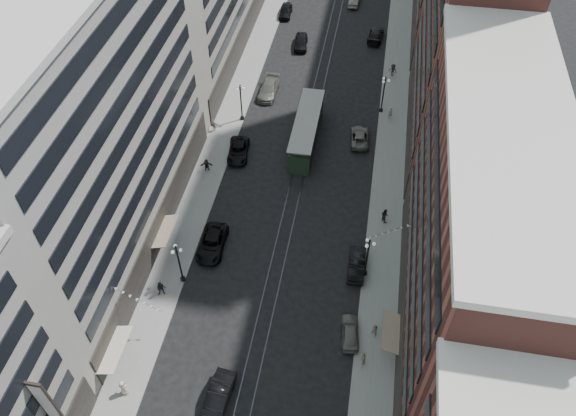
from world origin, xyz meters
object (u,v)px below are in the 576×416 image
Objects in this scene: car_11 at (360,137)px; pedestrian_5 at (207,165)px; pedestrian_7 at (385,215)px; pedestrian_9 at (393,70)px; car_13 at (301,42)px; pedestrian_8 at (390,112)px; lamppost_se_mid at (383,93)px; car_8 at (269,89)px; car_5 at (218,398)px; pedestrian_1 at (123,387)px; lamppost_se_far at (367,256)px; pedestrian_extra_2 at (374,330)px; pedestrian_4 at (363,358)px; car_9 at (286,11)px; car_2 at (212,243)px; car_7 at (238,151)px; streetcar at (306,131)px; lamppost_sw_mid at (241,101)px; car_10 at (357,264)px; pedestrian_2 at (161,289)px; car_12 at (376,35)px; car_4 at (350,332)px; car_14 at (354,0)px; pedestrian_6 at (214,125)px.

pedestrian_5 reaches higher than car_11.
pedestrian_9 is at bearing -40.82° from pedestrian_7.
car_13 is 2.73× the size of pedestrian_8.
lamppost_se_mid is 2.92× the size of pedestrian_9.
pedestrian_5 is (-4.38, -16.98, 0.12)m from car_8.
car_5 is 8.38m from pedestrian_1.
lamppost_se_far is 7.52m from pedestrian_extra_2.
pedestrian_1 reaches higher than pedestrian_4.
pedestrian_9 is (0.47, 46.93, 0.03)m from pedestrian_4.
car_9 is at bearing -18.29° from pedestrian_7.
car_8 is 27.87m from pedestrian_7.
lamppost_se_far is 16.68m from car_2.
car_7 is at bearing 177.53° from pedestrian_extra_2.
lamppost_se_far is at bearing -44.38° from pedestrian_5.
car_7 is at bearing 34.92° from pedestrian_5.
streetcar is 7.18× the size of pedestrian_4.
lamppost_sw_mid is 36.09m from pedestrian_extra_2.
pedestrian_5 is (-11.18, -7.60, -0.70)m from streetcar.
pedestrian_5 is (-3.14, -3.48, 0.23)m from car_7.
car_2 is 1.15× the size of car_11.
lamppost_se_far is at bearing -77.03° from pedestrian_9.
pedestrian_8 is at bearing 87.32° from lamppost_se_far.
car_10 is (15.58, -0.07, 0.01)m from car_2.
car_5 is 44.56m from pedestrian_8.
car_8 is 1.21× the size of car_9.
car_7 is (2.67, 21.97, -0.35)m from pedestrian_2.
pedestrian_4 is at bearing -75.48° from car_9.
car_9 is at bearing -87.58° from pedestrian_1.
car_8 is 32.50m from car_10.
lamppost_se_mid reaches higher than car_12.
pedestrian_8 is (1.25, -1.30, -2.03)m from lamppost_se_mid.
car_10 is at bearing 145.39° from lamppost_se_far.
pedestrian_2 is 38.98m from pedestrian_8.
streetcar is 22.97m from car_13.
car_10 is at bearing 96.46° from car_12.
car_4 is (15.71, -8.19, -0.09)m from car_2.
pedestrian_4 is at bearing -86.41° from lamppost_se_far.
pedestrian_extra_2 reaches higher than car_9.
pedestrian_7 is at bearing -74.41° from pedestrian_9.
car_12 is at bearing 92.50° from lamppost_se_far.
streetcar is 2.77× the size of car_14.
lamppost_se_mid is at bearing 27.53° from car_7.
pedestrian_8 is at bearing 77.84° from car_5.
car_12 is at bearing 14.38° from car_13.
pedestrian_4 is 1.13× the size of pedestrian_extra_2.
car_13 is at bearing -106.18° from pedestrian_6.
car_13 reaches higher than car_11.
car_14 reaches higher than car_4.
car_12 is 1.08× the size of car_13.
streetcar is at bearing 5.64° from car_11.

